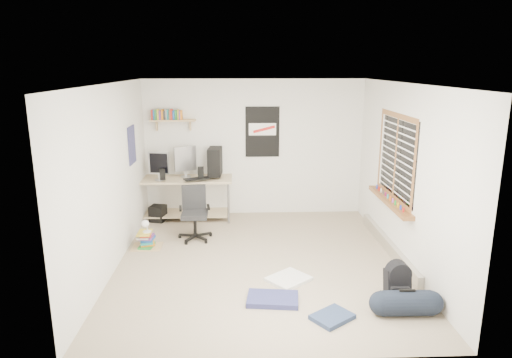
{
  "coord_description": "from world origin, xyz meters",
  "views": [
    {
      "loc": [
        -0.29,
        -6.03,
        2.73
      ],
      "look_at": [
        -0.04,
        0.47,
        1.1
      ],
      "focal_mm": 32.0,
      "sensor_mm": 36.0,
      "label": 1
    }
  ],
  "objects_px": {
    "desk": "(184,199)",
    "duffel_bag": "(406,303)",
    "backpack": "(397,285)",
    "office_chair": "(195,210)",
    "book_stack": "(146,238)"
  },
  "relations": [
    {
      "from": "desk",
      "to": "backpack",
      "type": "xyz_separation_m",
      "value": [
        2.88,
        -3.16,
        -0.16
      ]
    },
    {
      "from": "desk",
      "to": "duffel_bag",
      "type": "bearing_deg",
      "value": -61.49
    },
    {
      "from": "duffel_bag",
      "to": "desk",
      "type": "bearing_deg",
      "value": 130.33
    },
    {
      "from": "duffel_bag",
      "to": "book_stack",
      "type": "xyz_separation_m",
      "value": [
        -3.29,
        2.09,
        0.01
      ]
    },
    {
      "from": "desk",
      "to": "book_stack",
      "type": "relative_size",
      "value": 3.65
    },
    {
      "from": "backpack",
      "to": "office_chair",
      "type": "bearing_deg",
      "value": 138.74
    },
    {
      "from": "desk",
      "to": "backpack",
      "type": "height_order",
      "value": "desk"
    },
    {
      "from": "office_chair",
      "to": "backpack",
      "type": "xyz_separation_m",
      "value": [
        2.58,
        -2.09,
        -0.29
      ]
    },
    {
      "from": "office_chair",
      "to": "book_stack",
      "type": "distance_m",
      "value": 0.86
    },
    {
      "from": "office_chair",
      "to": "book_stack",
      "type": "xyz_separation_m",
      "value": [
        -0.72,
        -0.32,
        -0.34
      ]
    },
    {
      "from": "desk",
      "to": "duffel_bag",
      "type": "xyz_separation_m",
      "value": [
        2.87,
        -3.49,
        -0.22
      ]
    },
    {
      "from": "backpack",
      "to": "book_stack",
      "type": "xyz_separation_m",
      "value": [
        -3.3,
        1.77,
        -0.05
      ]
    },
    {
      "from": "backpack",
      "to": "duffel_bag",
      "type": "bearing_deg",
      "value": -93.53
    },
    {
      "from": "office_chair",
      "to": "backpack",
      "type": "relative_size",
      "value": 2.27
    },
    {
      "from": "backpack",
      "to": "duffel_bag",
      "type": "relative_size",
      "value": 0.68
    }
  ]
}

